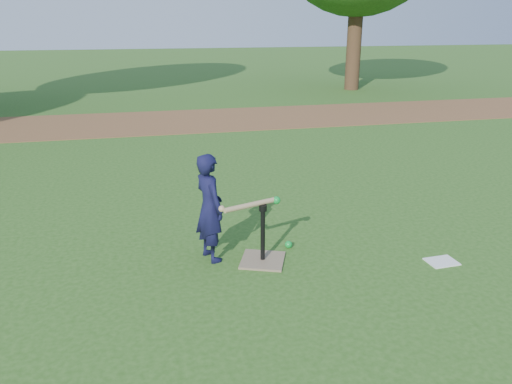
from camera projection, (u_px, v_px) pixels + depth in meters
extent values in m
plane|color=#285116|center=(235.00, 256.00, 5.22)|extent=(80.00, 80.00, 0.00)
cube|color=brown|center=(177.00, 121.00, 12.12)|extent=(24.00, 3.00, 0.01)
imported|color=black|center=(210.00, 208.00, 5.00)|extent=(0.39, 0.48, 1.12)
sphere|color=#0D942F|center=(289.00, 244.00, 5.40)|extent=(0.08, 0.08, 0.08)
cube|color=white|center=(442.00, 262.00, 5.09)|extent=(0.31, 0.24, 0.01)
cube|color=#836D53|center=(263.00, 260.00, 5.11)|extent=(0.56, 0.56, 0.02)
cylinder|color=black|center=(263.00, 234.00, 5.01)|extent=(0.05, 0.05, 0.55)
cylinder|color=black|center=(263.00, 208.00, 4.92)|extent=(0.08, 0.08, 0.06)
cylinder|color=tan|center=(252.00, 205.00, 4.86)|extent=(0.58, 0.25, 0.05)
sphere|color=tan|center=(222.00, 209.00, 4.76)|extent=(0.06, 0.06, 0.06)
sphere|color=#0D942F|center=(277.00, 200.00, 5.00)|extent=(0.08, 0.08, 0.08)
cylinder|color=#382316|center=(354.00, 39.00, 17.10)|extent=(0.50, 0.50, 3.42)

